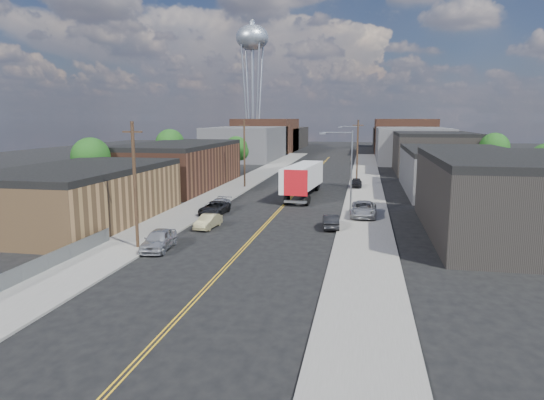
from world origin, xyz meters
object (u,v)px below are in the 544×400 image
at_px(car_left_a, 159,240).
at_px(car_right_lot_c, 356,183).
at_px(car_left_c, 214,208).
at_px(water_tower, 252,43).
at_px(semi_truck, 304,178).
at_px(car_right_oncoming, 331,221).
at_px(car_left_b, 208,221).
at_px(car_right_lot_a, 364,209).
at_px(car_left_d, 219,206).

height_order(car_left_a, car_right_lot_c, car_left_a).
bearing_deg(car_left_c, water_tower, 102.12).
xyz_separation_m(semi_truck, car_right_oncoming, (4.84, -18.69, -1.80)).
relative_size(car_left_c, car_right_oncoming, 1.25).
relative_size(semi_truck, car_left_c, 3.32).
height_order(semi_truck, car_left_b, semi_truck).
relative_size(water_tower, car_left_a, 7.71).
bearing_deg(car_right_lot_a, car_left_b, -151.04).
height_order(water_tower, car_right_lot_c, water_tower).
distance_m(water_tower, car_right_oncoming, 98.94).
height_order(car_left_b, car_right_lot_c, car_right_lot_c).
height_order(car_right_oncoming, car_right_lot_c, car_right_lot_c).
bearing_deg(car_right_lot_c, semi_truck, -128.22).
height_order(semi_truck, car_right_lot_a, semi_truck).
bearing_deg(semi_truck, car_left_a, -99.57).
bearing_deg(car_right_oncoming, car_left_a, 31.51).
bearing_deg(car_left_d, car_left_a, -89.69).
xyz_separation_m(water_tower, car_right_lot_c, (30.20, -62.54, -29.82)).
distance_m(car_left_c, car_right_oncoming, 13.44).
relative_size(car_left_a, car_right_oncoming, 1.18).
distance_m(car_left_b, car_left_d, 8.12).
relative_size(car_left_c, car_left_d, 1.05).
height_order(semi_truck, car_left_d, semi_truck).
bearing_deg(car_left_d, car_right_lot_a, -1.23).
height_order(water_tower, car_left_b, water_tower).
xyz_separation_m(semi_truck, car_left_b, (-6.50, -20.76, -1.82)).
height_order(semi_truck, car_left_a, semi_truck).
xyz_separation_m(car_left_c, car_right_oncoming, (12.74, -4.28, -0.03)).
distance_m(car_left_a, car_left_d, 16.00).
bearing_deg(car_left_a, car_left_c, 85.11).
xyz_separation_m(car_left_a, car_right_lot_c, (14.60, 37.46, 0.01)).
bearing_deg(semi_truck, car_left_b, -101.60).
bearing_deg(car_left_a, car_right_lot_a, 39.82).
xyz_separation_m(car_right_oncoming, car_right_lot_a, (3.00, 5.51, 0.26)).
xyz_separation_m(car_left_c, car_left_d, (0.00, 1.65, -0.00)).
xyz_separation_m(car_left_d, car_right_lot_c, (14.60, 21.46, 0.13)).
relative_size(water_tower, car_right_oncoming, 9.11).
bearing_deg(water_tower, car_left_c, -79.68).
height_order(car_left_b, car_right_oncoming, car_right_oncoming).
distance_m(car_left_d, car_right_lot_a, 15.74).
bearing_deg(car_right_lot_c, car_left_c, -122.90).
xyz_separation_m(semi_truck, car_left_a, (-7.90, -28.76, -1.65)).
height_order(car_left_a, car_right_lot_a, car_right_lot_a).
xyz_separation_m(semi_truck, car_right_lot_c, (6.70, 8.70, -1.64)).
bearing_deg(car_right_lot_c, water_tower, 115.16).
bearing_deg(car_right_oncoming, car_left_b, 3.53).
bearing_deg(car_left_d, car_right_oncoming, -24.66).
distance_m(car_right_oncoming, car_right_lot_c, 27.45).
distance_m(water_tower, car_left_d, 90.53).
bearing_deg(water_tower, car_left_b, -79.53).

